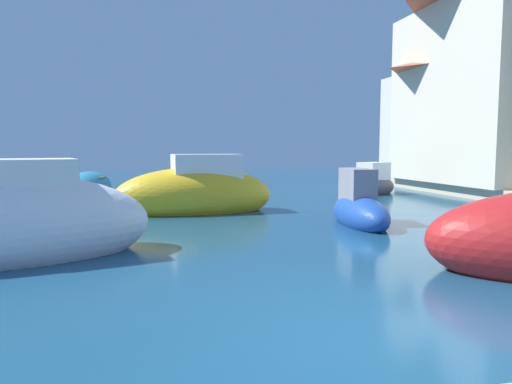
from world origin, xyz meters
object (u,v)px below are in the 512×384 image
Objects in this scene: moored_boat_1 at (0,227)px; moored_boat_9 at (370,185)px; moored_boat_0 at (196,194)px; waterfront_building_far at (471,113)px; waterfront_building_annex at (502,80)px; moored_boat_7 at (359,209)px; moored_boat_5 at (211,188)px; moored_boat_4 at (88,189)px.

moored_boat_1 reaches higher than moored_boat_9.
moored_boat_0 is 15.57m from waterfront_building_far.
moored_boat_9 is at bearing -156.97° from moored_boat_1.
waterfront_building_far is at bearing 168.00° from moored_boat_9.
moored_boat_7 is at bearing -144.57° from waterfront_building_annex.
moored_boat_1 is (-4.07, -5.71, 0.02)m from moored_boat_0.
waterfront_building_annex reaches higher than moored_boat_9.
moored_boat_1 is at bearing -68.93° from moored_boat_7.
waterfront_building_far is at bearing -163.09° from moored_boat_0.
moored_boat_7 is (4.08, -3.37, -0.18)m from moored_boat_0.
moored_boat_0 is 15.28m from waterfront_building_annex.
moored_boat_7 is 8.47m from moored_boat_9.
moored_boat_5 is 13.48m from waterfront_building_far.
moored_boat_7 is at bearing 179.93° from moored_boat_1.
waterfront_building_far is at bearing -69.50° from moored_boat_5.
moored_boat_9 is 0.37× the size of waterfront_building_annex.
waterfront_building_annex is (18.00, -0.90, 4.69)m from moored_boat_4.
moored_boat_5 is 13.94m from waterfront_building_annex.
moored_boat_9 is at bearing -85.05° from moored_boat_4.
moored_boat_5 is 0.97× the size of moored_boat_9.
moored_boat_0 is at bearing -174.16° from moored_boat_5.
moored_boat_5 is 7.00m from moored_boat_9.
moored_boat_7 is 0.40× the size of waterfront_building_far.
waterfront_building_far is (10.03, 9.14, 3.33)m from moored_boat_7.
moored_boat_4 is at bearing -107.15° from moored_boat_1.
moored_boat_1 is 12.05m from moored_boat_5.
moored_boat_0 is 0.58× the size of waterfront_building_annex.
moored_boat_9 is (11.91, -0.54, 0.03)m from moored_boat_4.
moored_boat_4 is (-3.89, 4.67, -0.20)m from moored_boat_0.
waterfront_building_far is at bearing 137.37° from moored_boat_7.
waterfront_building_annex is 1.14× the size of waterfront_building_far.
waterfront_building_far reaches higher than moored_boat_4.
moored_boat_4 is 18.62m from waterfront_building_annex.
moored_boat_1 is at bearing -173.51° from moored_boat_4.
waterfront_building_far reaches higher than moored_boat_1.
moored_boat_5 is at bearing -35.58° from moored_boat_9.
moored_boat_9 reaches higher than moored_boat_5.
moored_boat_1 is 1.86× the size of moored_boat_7.
moored_boat_7 is at bearing -127.72° from moored_boat_4.
moored_boat_1 is 20.99m from waterfront_building_annex.
moored_boat_7 reaches higher than moored_boat_5.
waterfront_building_annex reaches higher than moored_boat_4.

